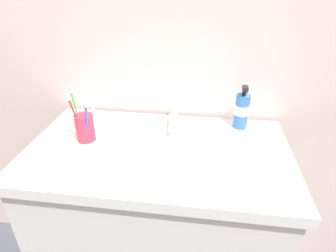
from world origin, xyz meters
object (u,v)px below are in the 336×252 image
toothbrush_green (76,109)px  toothbrush_red (75,114)px  faucet (174,113)px  toothbrush_cup (85,128)px  toothbrush_blue (87,119)px  toothbrush_white (93,107)px  soap_dispenser (242,110)px

toothbrush_green → toothbrush_red: bearing=-70.5°
faucet → toothbrush_cup: bearing=-154.2°
toothbrush_cup → toothbrush_red: bearing=-146.7°
toothbrush_green → toothbrush_red: (0.01, -0.04, -0.00)m
toothbrush_cup → toothbrush_red: 0.07m
toothbrush_cup → toothbrush_blue: size_ratio=0.59×
toothbrush_white → toothbrush_blue: size_ratio=1.23×
toothbrush_cup → toothbrush_white: toothbrush_white is taller
faucet → toothbrush_blue: toothbrush_blue is taller
toothbrush_red → toothbrush_blue: toothbrush_red is taller
toothbrush_green → soap_dispenser: (0.60, 0.15, -0.04)m
toothbrush_cup → toothbrush_red: toothbrush_red is taller
toothbrush_cup → soap_dispenser: (0.56, 0.18, 0.02)m
toothbrush_red → soap_dispenser: (0.59, 0.19, -0.04)m
toothbrush_white → toothbrush_blue: 0.06m
toothbrush_cup → toothbrush_white: size_ratio=0.48×
toothbrush_blue → soap_dispenser: (0.54, 0.21, -0.03)m
toothbrush_white → toothbrush_red: 0.07m
toothbrush_white → toothbrush_red: size_ratio=1.14×
toothbrush_white → toothbrush_green: size_ratio=1.12×
soap_dispenser → toothbrush_white: bearing=-164.0°
faucet → toothbrush_cup: faucet is taller
faucet → toothbrush_white: toothbrush_white is taller
toothbrush_white → soap_dispenser: toothbrush_white is taller
soap_dispenser → toothbrush_green: bearing=-165.8°
faucet → toothbrush_green: (-0.34, -0.12, 0.05)m
toothbrush_green → toothbrush_blue: (0.06, -0.05, -0.01)m
toothbrush_red → toothbrush_blue: (0.05, -0.02, -0.01)m
toothbrush_white → toothbrush_blue: bearing=-95.6°
faucet → toothbrush_white: bearing=-155.5°
faucet → soap_dispenser: (0.26, 0.03, 0.01)m
toothbrush_red → soap_dispenser: 0.62m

